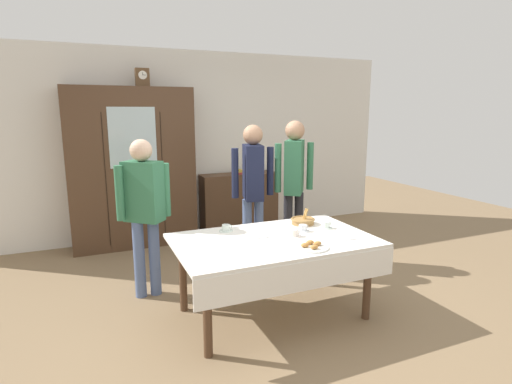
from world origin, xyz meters
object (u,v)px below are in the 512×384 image
Objects in this scene: tea_cup_far_left at (226,228)px; book_stack at (239,172)px; bookshelf_low at (239,203)px; tea_cup_back_edge at (326,226)px; dining_table at (275,249)px; person_near_right_end at (294,176)px; spoon_mid_left at (352,239)px; mantel_clock at (142,78)px; bread_basket at (303,221)px; person_behind_table_right at (144,203)px; pastry_plate at (312,246)px; tea_cup_center at (294,233)px; spoon_far_right at (265,238)px; wall_cabinet at (133,168)px; person_by_cabinet at (253,182)px; tea_cup_front_edge at (303,228)px.

book_stack is at bearing 66.29° from tea_cup_far_left.
book_stack reaches higher than bookshelf_low.
dining_table is at bearing -167.83° from tea_cup_back_edge.
spoon_mid_left is at bearing -98.03° from person_near_right_end.
mantel_clock reaches higher than bread_basket.
mantel_clock reaches higher than tea_cup_far_left.
dining_table is at bearing -124.67° from person_near_right_end.
bread_basket is (0.79, -0.07, 0.01)m from tea_cup_far_left.
bread_basket reaches higher than tea_cup_back_edge.
person_near_right_end is at bearing 55.33° from dining_table.
bread_basket is 2.02× the size of spoon_mid_left.
spoon_mid_left is (1.33, -2.86, -1.54)m from mantel_clock.
person_behind_table_right reaches higher than book_stack.
bookshelf_low is 4.21× the size of pastry_plate.
pastry_plate is 1.70m from person_behind_table_right.
tea_cup_center is (-0.40, -0.11, 0.00)m from tea_cup_back_edge.
person_behind_table_right is at bearing 134.15° from pastry_plate.
book_stack is 2.67m from spoon_far_right.
tea_cup_far_left is at bearing -113.71° from bookshelf_low.
person_behind_table_right is at bearing -133.51° from book_stack.
wall_cabinet is 18.13× the size of spoon_far_right.
person_by_cabinet is (-0.32, 1.06, 0.28)m from tea_cup_back_edge.
person_by_cabinet reaches higher than tea_cup_back_edge.
tea_cup_back_edge is 0.40m from spoon_mid_left.
book_stack reaches higher than tea_cup_center.
wall_cabinet is 2.27m from tea_cup_far_left.
wall_cabinet reaches higher than tea_cup_center.
tea_cup_back_edge is at bearing -91.23° from bookshelf_low.
book_stack is 2.53m from tea_cup_front_edge.
wall_cabinet is 2.90m from tea_cup_back_edge.
tea_cup_center is at bearing 6.47° from dining_table.
person_by_cabinet is at bearing 12.77° from person_behind_table_right.
tea_cup_far_left is at bearing -127.95° from person_by_cabinet.
wall_cabinet reaches higher than bread_basket.
tea_cup_back_edge is at bearing -61.87° from mantel_clock.
tea_cup_center is at bearing -165.06° from tea_cup_back_edge.
wall_cabinet reaches higher than spoon_mid_left.
tea_cup_front_edge is (-0.31, -2.51, 0.31)m from bookshelf_low.
tea_cup_far_left is (-0.98, -2.22, -0.18)m from book_stack.
pastry_plate is (-0.02, -0.34, -0.01)m from tea_cup_center.
tea_cup_back_edge is at bearing -72.94° from person_by_cabinet.
person_by_cabinet is (0.28, 1.19, 0.40)m from dining_table.
wall_cabinet is at bearing 105.07° from tea_cup_far_left.
pastry_plate is at bearing -113.19° from person_near_right_end.
person_behind_table_right is at bearing 143.90° from tea_cup_center.
spoon_far_right is at bearing 153.16° from spoon_mid_left.
tea_cup_front_edge reaches higher than spoon_far_right.
tea_cup_center is (0.20, 0.02, 0.12)m from dining_table.
wall_cabinet is at bearing 141.35° from person_near_right_end.
tea_cup_far_left reaches higher than dining_table.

